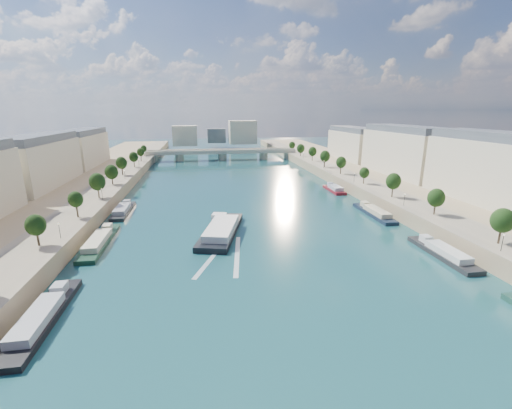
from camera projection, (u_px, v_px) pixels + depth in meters
name	position (u px, v px, depth m)	size (l,w,h in m)	color
ground	(248.00, 214.00, 125.78)	(700.00, 700.00, 0.00)	#0B2A32
quay_left	(34.00, 217.00, 114.15)	(44.00, 520.00, 5.00)	#9E8460
quay_right	(426.00, 200.00, 136.08)	(44.00, 520.00, 5.00)	#9E8460
pave_left	(81.00, 208.00, 115.75)	(14.00, 520.00, 0.10)	gray
pave_right	(392.00, 195.00, 133.11)	(14.00, 520.00, 0.10)	gray
trees_left	(87.00, 191.00, 116.51)	(4.80, 268.80, 8.26)	#382B1E
trees_right	(376.00, 177.00, 140.87)	(4.80, 268.80, 8.26)	#382B1E
lamps_left	(84.00, 207.00, 106.19)	(0.36, 200.36, 4.28)	black
lamps_right	(376.00, 186.00, 136.45)	(0.36, 200.36, 4.28)	black
buildings_left	(3.00, 171.00, 119.86)	(16.00, 226.00, 23.20)	beige
buildings_right	(441.00, 160.00, 145.75)	(16.00, 226.00, 23.20)	beige
skyline	(220.00, 134.00, 331.25)	(79.00, 42.00, 22.00)	beige
bridge	(222.00, 153.00, 260.65)	(112.00, 12.00, 8.15)	#C1B79E
tour_barge	(221.00, 230.00, 105.29)	(16.84, 33.30, 4.35)	black
wake	(225.00, 256.00, 89.94)	(13.98, 25.94, 0.04)	silver
moored_barges_left	(50.00, 308.00, 64.75)	(5.00, 152.89, 3.60)	#1A1835
moored_barges_right	(400.00, 228.00, 108.43)	(5.00, 124.04, 3.60)	#1A4337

